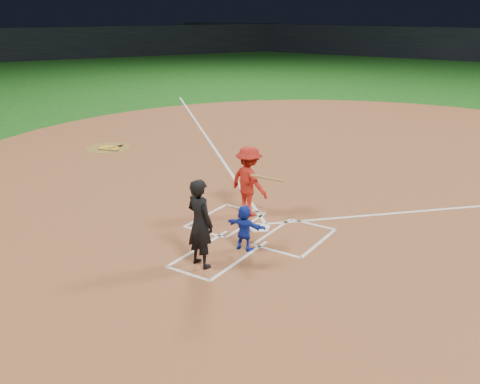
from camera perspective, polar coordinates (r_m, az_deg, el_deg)
The scene contains 13 objects.
ground at distance 13.00m, azimuth 2.07°, elevation -3.92°, with size 120.00×120.00×0.00m, color #134D13.
home_plate_dirt at distance 18.13m, azimuth 11.88°, elevation 2.43°, with size 28.00×28.00×0.01m, color brown.
stadium_wall_left at distance 59.18m, azimuth -22.31°, elevation 14.37°, with size 1.20×60.00×3.20m, color black.
home_plate at distance 12.99m, azimuth 2.07°, elevation -3.84°, with size 0.60×0.60×0.02m, color white.
on_deck_circle at distance 21.01m, azimuth -13.85°, elevation 4.59°, with size 1.70×1.70×0.01m, color brown.
on_deck_logo at distance 21.00m, azimuth -13.86°, elevation 4.61°, with size 0.80×0.80×0.00m, color gold.
on_deck_bat_a at distance 21.06m, azimuth -13.09°, elevation 4.79°, with size 0.06×0.06×0.84m, color olive.
on_deck_bat_c at distance 20.59m, azimuth -13.88°, elevation 4.41°, with size 0.06×0.06×0.84m, color olive.
bat_weight_donut at distance 21.13m, azimuth -12.70°, elevation 4.85°, with size 0.19×0.19×0.05m, color black.
catcher at distance 11.70m, azimuth 0.48°, elevation -3.83°, with size 0.95×0.30×1.03m, color #162FB7.
umpire at distance 10.85m, azimuth -4.29°, elevation -3.34°, with size 0.68×0.45×1.87m, color black.
chalk_markings at distance 17.49m, azimuth 11.02°, elevation 1.90°, with size 28.35×17.32×0.01m.
batter_at_plate at distance 13.52m, azimuth 0.96°, elevation 1.15°, with size 1.55×0.96×1.81m.
Camera 1 is at (6.10, -10.30, 5.08)m, focal length 40.00 mm.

